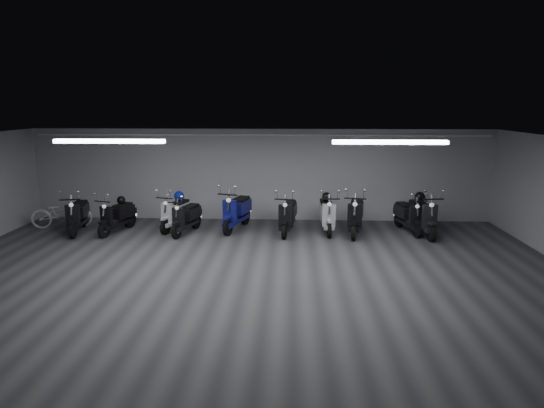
{
  "coord_description": "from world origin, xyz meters",
  "views": [
    {
      "loc": [
        0.92,
        -8.63,
        3.52
      ],
      "look_at": [
        0.45,
        2.5,
        1.05
      ],
      "focal_mm": 29.75,
      "sensor_mm": 36.0,
      "label": 1
    }
  ],
  "objects_px": {
    "scooter_9": "(423,210)",
    "helmet_1": "(121,200)",
    "scooter_2": "(175,208)",
    "scooter_5": "(288,210)",
    "helmet_2": "(420,197)",
    "scooter_8": "(409,211)",
    "scooter_4": "(237,206)",
    "bicycle": "(61,210)",
    "helmet_3": "(179,196)",
    "scooter_1": "(116,211)",
    "scooter_3": "(186,212)",
    "helmet_0": "(326,197)",
    "scooter_0": "(77,210)",
    "scooter_6": "(327,209)",
    "scooter_7": "(356,209)"
  },
  "relations": [
    {
      "from": "bicycle",
      "to": "scooter_2",
      "type": "bearing_deg",
      "value": -101.63
    },
    {
      "from": "helmet_2",
      "to": "scooter_4",
      "type": "bearing_deg",
      "value": 179.58
    },
    {
      "from": "scooter_5",
      "to": "helmet_1",
      "type": "distance_m",
      "value": 4.7
    },
    {
      "from": "scooter_9",
      "to": "scooter_2",
      "type": "bearing_deg",
      "value": 171.38
    },
    {
      "from": "scooter_9",
      "to": "scooter_8",
      "type": "bearing_deg",
      "value": 135.67
    },
    {
      "from": "scooter_1",
      "to": "scooter_8",
      "type": "height_order",
      "value": "same"
    },
    {
      "from": "bicycle",
      "to": "helmet_0",
      "type": "bearing_deg",
      "value": -100.38
    },
    {
      "from": "scooter_2",
      "to": "scooter_8",
      "type": "xyz_separation_m",
      "value": [
        6.58,
        -0.03,
        -0.01
      ]
    },
    {
      "from": "scooter_8",
      "to": "bicycle",
      "type": "distance_m",
      "value": 9.92
    },
    {
      "from": "scooter_3",
      "to": "scooter_9",
      "type": "relative_size",
      "value": 0.86
    },
    {
      "from": "helmet_3",
      "to": "scooter_2",
      "type": "bearing_deg",
      "value": -106.41
    },
    {
      "from": "scooter_0",
      "to": "scooter_1",
      "type": "distance_m",
      "value": 1.09
    },
    {
      "from": "helmet_2",
      "to": "scooter_3",
      "type": "bearing_deg",
      "value": -176.4
    },
    {
      "from": "helmet_0",
      "to": "helmet_2",
      "type": "height_order",
      "value": "helmet_2"
    },
    {
      "from": "scooter_9",
      "to": "helmet_3",
      "type": "relative_size",
      "value": 6.49
    },
    {
      "from": "scooter_4",
      "to": "scooter_2",
      "type": "bearing_deg",
      "value": -163.16
    },
    {
      "from": "helmet_0",
      "to": "helmet_3",
      "type": "bearing_deg",
      "value": 179.07
    },
    {
      "from": "scooter_3",
      "to": "helmet_2",
      "type": "height_order",
      "value": "scooter_3"
    },
    {
      "from": "scooter_9",
      "to": "scooter_4",
      "type": "bearing_deg",
      "value": 170.37
    },
    {
      "from": "helmet_0",
      "to": "helmet_2",
      "type": "xyz_separation_m",
      "value": [
        2.56,
        -0.18,
        0.06
      ]
    },
    {
      "from": "scooter_5",
      "to": "helmet_2",
      "type": "bearing_deg",
      "value": 12.07
    },
    {
      "from": "scooter_4",
      "to": "helmet_1",
      "type": "distance_m",
      "value": 3.25
    },
    {
      "from": "scooter_1",
      "to": "scooter_0",
      "type": "bearing_deg",
      "value": -160.64
    },
    {
      "from": "helmet_1",
      "to": "helmet_3",
      "type": "bearing_deg",
      "value": 15.09
    },
    {
      "from": "scooter_6",
      "to": "scooter_3",
      "type": "bearing_deg",
      "value": -176.85
    },
    {
      "from": "scooter_1",
      "to": "scooter_9",
      "type": "relative_size",
      "value": 0.88
    },
    {
      "from": "scooter_7",
      "to": "scooter_4",
      "type": "bearing_deg",
      "value": -174.02
    },
    {
      "from": "bicycle",
      "to": "helmet_3",
      "type": "xyz_separation_m",
      "value": [
        3.41,
        0.22,
        0.39
      ]
    },
    {
      "from": "scooter_4",
      "to": "scooter_8",
      "type": "relative_size",
      "value": 1.15
    },
    {
      "from": "scooter_5",
      "to": "helmet_2",
      "type": "height_order",
      "value": "scooter_5"
    },
    {
      "from": "scooter_7",
      "to": "helmet_3",
      "type": "distance_m",
      "value": 5.05
    },
    {
      "from": "scooter_8",
      "to": "helmet_0",
      "type": "bearing_deg",
      "value": 163.09
    },
    {
      "from": "helmet_2",
      "to": "scooter_1",
      "type": "bearing_deg",
      "value": -177.32
    },
    {
      "from": "helmet_1",
      "to": "scooter_9",
      "type": "bearing_deg",
      "value": -0.59
    },
    {
      "from": "scooter_2",
      "to": "helmet_3",
      "type": "distance_m",
      "value": 0.38
    },
    {
      "from": "scooter_2",
      "to": "scooter_9",
      "type": "height_order",
      "value": "scooter_9"
    },
    {
      "from": "scooter_3",
      "to": "scooter_9",
      "type": "height_order",
      "value": "scooter_9"
    },
    {
      "from": "scooter_5",
      "to": "bicycle",
      "type": "height_order",
      "value": "scooter_5"
    },
    {
      "from": "scooter_9",
      "to": "helmet_1",
      "type": "bearing_deg",
      "value": 173.09
    },
    {
      "from": "helmet_0",
      "to": "helmet_1",
      "type": "bearing_deg",
      "value": -176.55
    },
    {
      "from": "scooter_2",
      "to": "scooter_5",
      "type": "bearing_deg",
      "value": 11.64
    },
    {
      "from": "scooter_4",
      "to": "scooter_3",
      "type": "bearing_deg",
      "value": -145.67
    },
    {
      "from": "scooter_5",
      "to": "helmet_3",
      "type": "xyz_separation_m",
      "value": [
        -3.15,
        0.49,
        0.26
      ]
    },
    {
      "from": "scooter_0",
      "to": "helmet_1",
      "type": "bearing_deg",
      "value": 1.87
    },
    {
      "from": "scooter_0",
      "to": "scooter_5",
      "type": "relative_size",
      "value": 0.98
    },
    {
      "from": "scooter_4",
      "to": "helmet_3",
      "type": "bearing_deg",
      "value": -170.77
    },
    {
      "from": "scooter_8",
      "to": "helmet_2",
      "type": "bearing_deg",
      "value": -9.59
    },
    {
      "from": "scooter_1",
      "to": "helmet_0",
      "type": "bearing_deg",
      "value": 22.86
    },
    {
      "from": "scooter_1",
      "to": "helmet_2",
      "type": "bearing_deg",
      "value": 19.99
    },
    {
      "from": "scooter_9",
      "to": "helmet_2",
      "type": "xyz_separation_m",
      "value": [
        -0.03,
        0.26,
        0.31
      ]
    }
  ]
}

